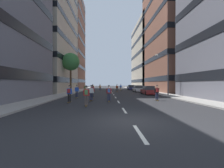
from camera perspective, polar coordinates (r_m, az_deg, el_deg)
The scene contains 25 objects.
ground_plane at distance 37.86m, azimuth -0.27°, elevation -2.76°, with size 179.97×179.97×0.00m, color #28282B.
sidewalk_left at distance 42.23m, azimuth -12.33°, elevation -2.36°, with size 2.76×82.49×0.14m, color #9E9991.
sidewalk_right at distance 42.77m, azimuth 11.27°, elevation -2.33°, with size 2.76×82.49×0.14m, color #9E9991.
lane_markings at distance 38.37m, azimuth -0.30°, elevation -2.71°, with size 0.16×67.20×0.01m.
building_left_mid at distance 43.24m, azimuth -25.21°, elevation 22.16°, with size 13.84×19.64×36.09m.
building_left_far at distance 59.46m, azimuth -18.02°, elevation 14.82°, with size 13.84×16.30×33.77m.
building_right_mid at distance 44.01m, azimuth 24.05°, elevation 20.78°, with size 13.84×19.24×34.69m.
building_right_far at distance 59.21m, azimuth 15.98°, elevation 10.25°, with size 13.84×22.91×24.40m.
parked_car_near at distance 45.28m, azimuth 7.17°, elevation -1.39°, with size 1.82×4.40×1.52m.
parked_car_mid at distance 27.12m, azimuth 13.63°, elevation -2.45°, with size 1.82×4.40×1.52m.
parked_car_far at distance 35.47m, azimuth 9.81°, elevation -1.83°, with size 1.82×4.40×1.52m.
street_tree_near at distance 32.71m, azimuth -15.42°, elevation 8.07°, with size 3.65×3.65×8.17m.
streetlamp_right at distance 25.05m, azimuth 19.76°, elevation 5.20°, with size 2.13×0.30×6.50m.
skater_0 at distance 39.38m, azimuth -4.60°, elevation -1.16°, with size 0.53×0.90×1.78m.
skater_1 at distance 13.16m, azimuth -9.73°, elevation -3.87°, with size 0.55×0.91×1.78m.
skater_2 at distance 36.09m, azimuth -7.29°, elevation -1.29°, with size 0.55×0.91×1.78m.
skater_3 at distance 16.16m, azimuth -1.17°, elevation -3.11°, with size 0.53×0.90×1.78m.
skater_4 at distance 15.86m, azimuth -15.95°, elevation -3.18°, with size 0.53×0.90×1.78m.
skater_5 at distance 17.83m, azimuth 16.72°, elevation -2.81°, with size 0.54×0.91×1.78m.
skater_6 at distance 20.22m, azimuth -7.50°, elevation -2.54°, with size 0.57×0.92×1.78m.
skater_7 at distance 41.49m, azimuth 3.33°, elevation -1.14°, with size 0.55×0.92×1.78m.
skater_8 at distance 16.88m, azimuth -7.89°, elevation -3.08°, with size 0.56×0.92×1.78m.
skater_9 at distance 20.79m, azimuth -13.24°, elevation -2.46°, with size 0.53×0.90×1.78m.
skater_10 at distance 30.58m, azimuth -10.23°, elevation -1.56°, with size 0.55×0.92×1.78m.
skater_11 at distance 34.83m, azimuth 1.93°, elevation -1.34°, with size 0.54×0.90×1.78m.
Camera 1 is at (-1.31, -7.80, 1.95)m, focal length 24.05 mm.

